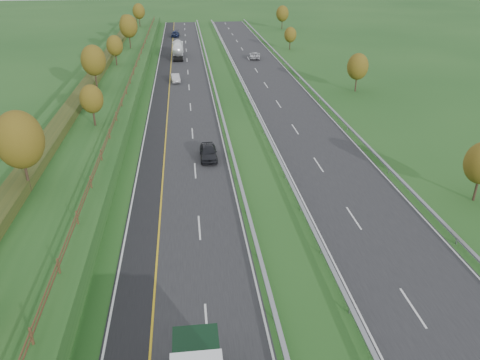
{
  "coord_description": "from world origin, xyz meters",
  "views": [
    {
      "loc": [
        0.71,
        -12.21,
        21.69
      ],
      "look_at": [
        5.39,
        27.65,
        2.2
      ],
      "focal_mm": 35.0,
      "sensor_mm": 36.0,
      "label": 1
    }
  ],
  "objects_px": {
    "car_small_far": "(175,34)",
    "car_oncoming": "(255,55)",
    "car_silver_mid": "(175,78)",
    "road_tanker": "(178,49)",
    "car_dark_near": "(208,152)"
  },
  "relations": [
    {
      "from": "road_tanker",
      "to": "car_small_far",
      "type": "distance_m",
      "value": 30.12
    },
    {
      "from": "car_dark_near",
      "to": "car_small_far",
      "type": "distance_m",
      "value": 90.5
    },
    {
      "from": "car_small_far",
      "to": "car_oncoming",
      "type": "height_order",
      "value": "car_small_far"
    },
    {
      "from": "car_silver_mid",
      "to": "car_oncoming",
      "type": "distance_m",
      "value": 26.39
    },
    {
      "from": "car_small_far",
      "to": "car_oncoming",
      "type": "distance_m",
      "value": 38.36
    },
    {
      "from": "car_dark_near",
      "to": "car_small_far",
      "type": "bearing_deg",
      "value": 92.86
    },
    {
      "from": "car_oncoming",
      "to": "car_dark_near",
      "type": "bearing_deg",
      "value": 84.24
    },
    {
      "from": "car_dark_near",
      "to": "car_small_far",
      "type": "relative_size",
      "value": 0.92
    },
    {
      "from": "road_tanker",
      "to": "car_small_far",
      "type": "height_order",
      "value": "road_tanker"
    },
    {
      "from": "car_dark_near",
      "to": "car_oncoming",
      "type": "bearing_deg",
      "value": 76.38
    },
    {
      "from": "car_dark_near",
      "to": "car_silver_mid",
      "type": "bearing_deg",
      "value": 96.28
    },
    {
      "from": "car_oncoming",
      "to": "road_tanker",
      "type": "bearing_deg",
      "value": -4.06
    },
    {
      "from": "car_small_far",
      "to": "car_dark_near",
      "type": "bearing_deg",
      "value": -83.17
    },
    {
      "from": "road_tanker",
      "to": "car_oncoming",
      "type": "height_order",
      "value": "road_tanker"
    },
    {
      "from": "car_silver_mid",
      "to": "car_small_far",
      "type": "bearing_deg",
      "value": 84.21
    }
  ]
}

